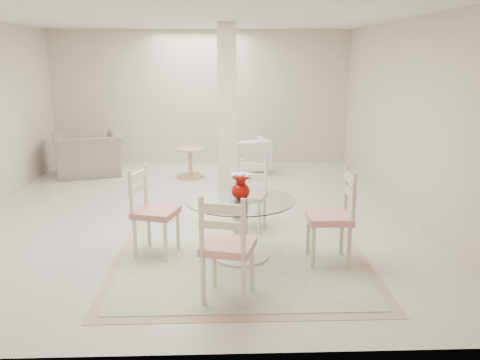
{
  "coord_description": "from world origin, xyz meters",
  "views": [
    {
      "loc": [
        0.41,
        -6.92,
        2.2
      ],
      "look_at": [
        0.61,
        -1.45,
        0.85
      ],
      "focal_mm": 38.0,
      "sensor_mm": 36.0,
      "label": 1
    }
  ],
  "objects_px": {
    "dining_table": "(241,229)",
    "side_table": "(190,164)",
    "dining_chair_east": "(336,210)",
    "dining_chair_north": "(251,190)",
    "column": "(227,109)",
    "red_vase": "(241,187)",
    "armchair_white": "(248,155)",
    "recliner_taupe": "(88,154)",
    "dining_chair_south": "(226,240)",
    "dining_chair_west": "(150,205)"
  },
  "relations": [
    {
      "from": "dining_chair_south",
      "to": "armchair_white",
      "type": "bearing_deg",
      "value": -80.27
    },
    {
      "from": "dining_chair_south",
      "to": "armchair_white",
      "type": "height_order",
      "value": "dining_chair_south"
    },
    {
      "from": "dining_chair_west",
      "to": "armchair_white",
      "type": "distance_m",
      "value": 4.29
    },
    {
      "from": "red_vase",
      "to": "dining_chair_west",
      "type": "height_order",
      "value": "dining_chair_west"
    },
    {
      "from": "dining_chair_north",
      "to": "side_table",
      "type": "distance_m",
      "value": 3.07
    },
    {
      "from": "dining_table",
      "to": "side_table",
      "type": "height_order",
      "value": "dining_table"
    },
    {
      "from": "red_vase",
      "to": "armchair_white",
      "type": "xyz_separation_m",
      "value": [
        0.3,
        4.25,
        -0.49
      ]
    },
    {
      "from": "column",
      "to": "side_table",
      "type": "bearing_deg",
      "value": 124.91
    },
    {
      "from": "red_vase",
      "to": "dining_chair_north",
      "type": "xyz_separation_m",
      "value": [
        0.17,
        1.0,
        -0.3
      ]
    },
    {
      "from": "dining_chair_south",
      "to": "column",
      "type": "bearing_deg",
      "value": -76.01
    },
    {
      "from": "dining_chair_west",
      "to": "side_table",
      "type": "xyz_separation_m",
      "value": [
        0.23,
        3.73,
        -0.34
      ]
    },
    {
      "from": "dining_table",
      "to": "dining_chair_south",
      "type": "relative_size",
      "value": 1.04
    },
    {
      "from": "column",
      "to": "armchair_white",
      "type": "relative_size",
      "value": 3.67
    },
    {
      "from": "dining_chair_south",
      "to": "side_table",
      "type": "xyz_separation_m",
      "value": [
        -0.61,
        4.91,
        -0.35
      ]
    },
    {
      "from": "red_vase",
      "to": "dining_table",
      "type": "bearing_deg",
      "value": -95.71
    },
    {
      "from": "dining_chair_north",
      "to": "dining_chair_south",
      "type": "relative_size",
      "value": 0.87
    },
    {
      "from": "side_table",
      "to": "red_vase",
      "type": "bearing_deg",
      "value": -78.7
    },
    {
      "from": "dining_chair_east",
      "to": "side_table",
      "type": "bearing_deg",
      "value": -154.91
    },
    {
      "from": "dining_chair_west",
      "to": "dining_chair_north",
      "type": "bearing_deg",
      "value": -37.88
    },
    {
      "from": "recliner_taupe",
      "to": "dining_chair_east",
      "type": "bearing_deg",
      "value": 113.06
    },
    {
      "from": "red_vase",
      "to": "dining_chair_south",
      "type": "bearing_deg",
      "value": -99.49
    },
    {
      "from": "dining_chair_west",
      "to": "side_table",
      "type": "distance_m",
      "value": 3.76
    },
    {
      "from": "column",
      "to": "dining_chair_north",
      "type": "relative_size",
      "value": 2.73
    },
    {
      "from": "armchair_white",
      "to": "dining_table",
      "type": "bearing_deg",
      "value": 69.61
    },
    {
      "from": "dining_chair_west",
      "to": "dining_chair_south",
      "type": "bearing_deg",
      "value": -127.64
    },
    {
      "from": "red_vase",
      "to": "armchair_white",
      "type": "height_order",
      "value": "red_vase"
    },
    {
      "from": "dining_table",
      "to": "side_table",
      "type": "distance_m",
      "value": 3.98
    },
    {
      "from": "dining_chair_west",
      "to": "recliner_taupe",
      "type": "distance_m",
      "value": 4.33
    },
    {
      "from": "dining_chair_east",
      "to": "dining_chair_north",
      "type": "relative_size",
      "value": 1.16
    },
    {
      "from": "dining_table",
      "to": "dining_chair_east",
      "type": "distance_m",
      "value": 1.06
    },
    {
      "from": "dining_chair_east",
      "to": "dining_chair_west",
      "type": "relative_size",
      "value": 1.03
    },
    {
      "from": "dining_table",
      "to": "recliner_taupe",
      "type": "height_order",
      "value": "recliner_taupe"
    },
    {
      "from": "column",
      "to": "dining_table",
      "type": "distance_m",
      "value": 3.11
    },
    {
      "from": "dining_chair_north",
      "to": "armchair_white",
      "type": "relative_size",
      "value": 1.35
    },
    {
      "from": "recliner_taupe",
      "to": "dining_chair_north",
      "type": "bearing_deg",
      "value": 114.61
    },
    {
      "from": "column",
      "to": "dining_chair_south",
      "type": "xyz_separation_m",
      "value": [
        -0.06,
        -3.95,
        -0.75
      ]
    },
    {
      "from": "dining_chair_west",
      "to": "red_vase",
      "type": "bearing_deg",
      "value": -82.46
    },
    {
      "from": "dining_chair_north",
      "to": "recliner_taupe",
      "type": "height_order",
      "value": "dining_chair_north"
    },
    {
      "from": "column",
      "to": "dining_chair_north",
      "type": "xyz_separation_m",
      "value": [
        0.28,
        -1.95,
        -0.83
      ]
    },
    {
      "from": "dining_chair_east",
      "to": "armchair_white",
      "type": "distance_m",
      "value": 4.47
    },
    {
      "from": "column",
      "to": "dining_chair_west",
      "type": "distance_m",
      "value": 3.01
    },
    {
      "from": "dining_chair_east",
      "to": "armchair_white",
      "type": "bearing_deg",
      "value": -169.57
    },
    {
      "from": "dining_chair_south",
      "to": "side_table",
      "type": "distance_m",
      "value": 4.96
    },
    {
      "from": "red_vase",
      "to": "dining_chair_west",
      "type": "distance_m",
      "value": 1.05
    },
    {
      "from": "column",
      "to": "recliner_taupe",
      "type": "distance_m",
      "value": 3.02
    },
    {
      "from": "dining_chair_east",
      "to": "side_table",
      "type": "height_order",
      "value": "dining_chair_east"
    },
    {
      "from": "dining_table",
      "to": "dining_chair_north",
      "type": "height_order",
      "value": "dining_chair_north"
    },
    {
      "from": "dining_table",
      "to": "side_table",
      "type": "xyz_separation_m",
      "value": [
        -0.78,
        3.9,
        -0.1
      ]
    },
    {
      "from": "red_vase",
      "to": "side_table",
      "type": "bearing_deg",
      "value": 101.3
    },
    {
      "from": "dining_chair_north",
      "to": "dining_chair_east",
      "type": "bearing_deg",
      "value": -35.95
    }
  ]
}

